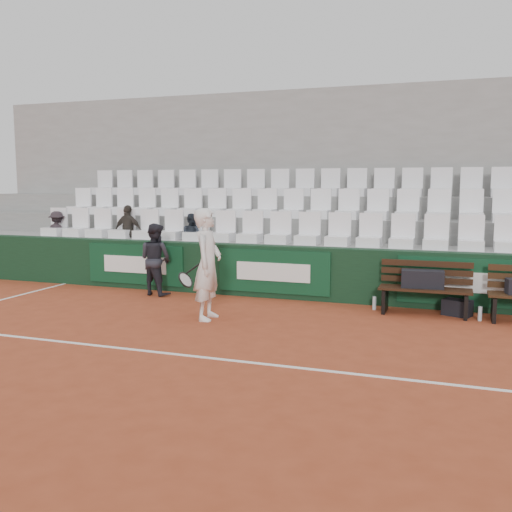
{
  "coord_description": "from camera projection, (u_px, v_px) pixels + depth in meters",
  "views": [
    {
      "loc": [
        3.05,
        -6.35,
        2.18
      ],
      "look_at": [
        -0.04,
        2.4,
        1.0
      ],
      "focal_mm": 40.0,
      "sensor_mm": 36.0,
      "label": 1
    }
  ],
  "objects": [
    {
      "name": "court_baseline",
      "position": [
        196.0,
        357.0,
        7.22
      ],
      "size": [
        18.0,
        0.06,
        0.01
      ],
      "primitive_type": "cube",
      "color": "white",
      "rests_on": "ground"
    },
    {
      "name": "grandstand_rear_wall",
      "position": [
        324.0,
        183.0,
        13.63
      ],
      "size": [
        18.0,
        0.3,
        4.4
      ],
      "primitive_type": "cube",
      "color": "gray",
      "rests_on": "ground"
    },
    {
      "name": "spectator_b",
      "position": [
        128.0,
        211.0,
        12.47
      ],
      "size": [
        0.68,
        0.29,
        1.17
      ],
      "primitive_type": "imported",
      "rotation": [
        0.0,
        0.0,
        3.14
      ],
      "color": "#332E28",
      "rests_on": "grandstand_tier_front"
    },
    {
      "name": "spectator_a",
      "position": [
        57.0,
        213.0,
        13.11
      ],
      "size": [
        0.68,
        0.43,
        1.0
      ],
      "primitive_type": "imported",
      "rotation": [
        0.0,
        0.0,
        3.24
      ],
      "color": "black",
      "rests_on": "grandstand_tier_front"
    },
    {
      "name": "grandstand_tier_front",
      "position": [
        295.0,
        268.0,
        11.48
      ],
      "size": [
        18.0,
        0.95,
        1.0
      ],
      "primitive_type": "cube",
      "color": "gray",
      "rests_on": "ground"
    },
    {
      "name": "bench_left",
      "position": [
        425.0,
        301.0,
        9.52
      ],
      "size": [
        1.5,
        0.56,
        0.45
      ],
      "primitive_type": "cube",
      "color": "black",
      "rests_on": "ground"
    },
    {
      "name": "seat_row_mid",
      "position": [
        305.0,
        203.0,
        12.05
      ],
      "size": [
        11.9,
        0.44,
        0.63
      ],
      "primitive_type": "cube",
      "color": "white",
      "rests_on": "grandstand_tier_mid"
    },
    {
      "name": "seat_row_front",
      "position": [
        293.0,
        228.0,
        11.22
      ],
      "size": [
        11.9,
        0.44,
        0.63
      ],
      "primitive_type": "cube",
      "color": "white",
      "rests_on": "grandstand_tier_front"
    },
    {
      "name": "tennis_player",
      "position": [
        208.0,
        264.0,
        9.13
      ],
      "size": [
        0.74,
        0.69,
        1.79
      ],
      "color": "white",
      "rests_on": "ground"
    },
    {
      "name": "grandstand_tier_mid",
      "position": [
        307.0,
        251.0,
        12.34
      ],
      "size": [
        18.0,
        0.95,
        1.45
      ],
      "primitive_type": "cube",
      "color": "gray",
      "rests_on": "ground"
    },
    {
      "name": "grandstand_tier_back",
      "position": [
        317.0,
        237.0,
        13.2
      ],
      "size": [
        18.0,
        0.95,
        1.9
      ],
      "primitive_type": "cube",
      "color": "gray",
      "rests_on": "ground"
    },
    {
      "name": "seat_row_back",
      "position": [
        316.0,
        182.0,
        12.88
      ],
      "size": [
        11.9,
        0.44,
        0.63
      ],
      "primitive_type": "cube",
      "color": "silver",
      "rests_on": "grandstand_tier_back"
    },
    {
      "name": "ball_kid",
      "position": [
        155.0,
        259.0,
        11.18
      ],
      "size": [
        0.8,
        0.69,
        1.41
      ],
      "primitive_type": "imported",
      "rotation": [
        0.0,
        0.0,
        2.9
      ],
      "color": "#212129",
      "rests_on": "ground"
    },
    {
      "name": "water_bottle_far",
      "position": [
        480.0,
        314.0,
        9.1
      ],
      "size": [
        0.07,
        0.07,
        0.23
      ],
      "primitive_type": "cylinder",
      "color": "silver",
      "rests_on": "ground"
    },
    {
      "name": "water_bottle_near",
      "position": [
        374.0,
        303.0,
        9.9
      ],
      "size": [
        0.07,
        0.07,
        0.23
      ],
      "primitive_type": "cylinder",
      "color": "#ACBBC3",
      "rests_on": "ground"
    },
    {
      "name": "sports_bag_ground",
      "position": [
        457.0,
        308.0,
        9.46
      ],
      "size": [
        0.51,
        0.42,
        0.27
      ],
      "primitive_type": "cube",
      "rotation": [
        0.0,
        0.0,
        -0.4
      ],
      "color": "black",
      "rests_on": "ground"
    },
    {
      "name": "back_barrier",
      "position": [
        289.0,
        272.0,
        10.87
      ],
      "size": [
        18.0,
        0.34,
        1.0
      ],
      "color": "#10311B",
      "rests_on": "ground"
    },
    {
      "name": "ground",
      "position": [
        196.0,
        357.0,
        7.22
      ],
      "size": [
        80.0,
        80.0,
        0.0
      ],
      "primitive_type": "plane",
      "color": "#9D4023",
      "rests_on": "ground"
    },
    {
      "name": "spectator_c",
      "position": [
        191.0,
        216.0,
        11.97
      ],
      "size": [
        0.58,
        0.5,
        1.01
      ],
      "primitive_type": "imported",
      "rotation": [
        0.0,
        0.0,
        2.86
      ],
      "color": "#1D232C",
      "rests_on": "grandstand_tier_front"
    },
    {
      "name": "sports_bag_left",
      "position": [
        423.0,
        279.0,
        9.52
      ],
      "size": [
        0.71,
        0.35,
        0.29
      ],
      "primitive_type": "cube",
      "rotation": [
        0.0,
        0.0,
        0.08
      ],
      "color": "black",
      "rests_on": "bench_left"
    }
  ]
}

